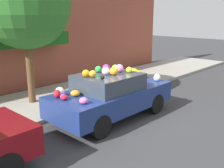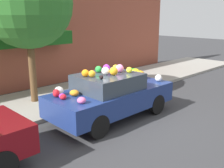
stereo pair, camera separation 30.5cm
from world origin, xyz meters
name	(u,v)px [view 2 (the right image)]	position (x,y,z in m)	size (l,w,h in m)	color
ground_plane	(112,117)	(0.00, 0.00, 0.00)	(60.00, 60.00, 0.00)	#38383A
sidewalk_curb	(63,97)	(0.00, 2.70, 0.06)	(24.00, 3.20, 0.13)	#9E998E
building_facade	(29,29)	(-0.06, 4.91, 2.52)	(18.00, 1.20, 5.08)	#9E4C38
street_tree	(27,3)	(-1.10, 2.81, 3.45)	(2.98, 2.98, 4.83)	brown
fire_hydrant	(123,82)	(2.08, 1.52, 0.47)	(0.20, 0.20, 0.70)	red
art_car	(111,94)	(-0.01, 0.01, 0.75)	(4.01, 1.74, 1.64)	navy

